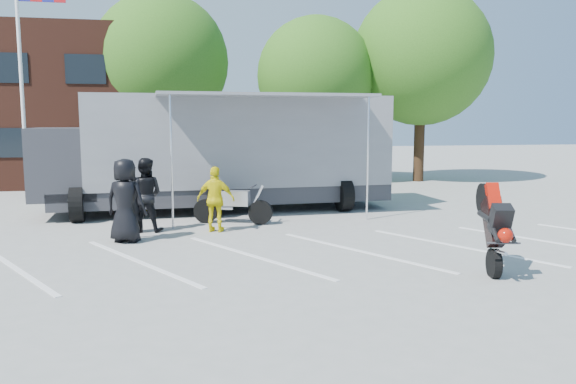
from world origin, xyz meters
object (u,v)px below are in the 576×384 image
object	(u,v)px
transporter_truck	(226,210)
spectator_hivis	(216,199)
tree_left	(161,62)
tree_right	(422,57)
spectator_leather_b	(131,198)
spectator_leather_a	(125,201)
flagpole	(28,56)
spectator_leather_c	(145,195)
tree_mid	(316,76)
parked_motorcycle	(233,224)
stunt_bike_rider	(483,269)

from	to	relation	value
transporter_truck	spectator_hivis	world-z (taller)	transporter_truck
tree_left	tree_right	xyz separation A→B (m)	(12.00, -1.50, 0.31)
spectator_leather_b	spectator_leather_a	bearing A→B (deg)	100.10
flagpole	tree_left	xyz separation A→B (m)	(4.24, 6.00, 0.51)
tree_left	spectator_leather_b	xyz separation A→B (m)	(-0.58, -11.86, -4.65)
spectator_leather_c	spectator_hivis	distance (m)	1.86
tree_mid	spectator_leather_a	bearing A→B (deg)	-122.45
parked_motorcycle	spectator_leather_c	size ratio (longest dim) A/B	1.19
transporter_truck	spectator_leather_c	bearing A→B (deg)	-129.91
stunt_bike_rider	spectator_hivis	world-z (taller)	spectator_hivis
stunt_bike_rider	spectator_leather_b	xyz separation A→B (m)	(-7.08, 5.02, 0.91)
tree_right	spectator_leather_a	world-z (taller)	tree_right
transporter_truck	spectator_leather_a	world-z (taller)	spectator_leather_a
flagpole	stunt_bike_rider	bearing A→B (deg)	-45.36
flagpole	transporter_truck	size ratio (longest dim) A/B	0.69
spectator_hivis	spectator_leather_a	bearing A→B (deg)	41.64
stunt_bike_rider	spectator_leather_c	xyz separation A→B (m)	(-6.73, 5.15, 0.97)
flagpole	parked_motorcycle	world-z (taller)	flagpole
tree_left	spectator_leather_b	world-z (taller)	tree_left
spectator_leather_c	parked_motorcycle	bearing A→B (deg)	-151.38
spectator_leather_a	stunt_bike_rider	bearing A→B (deg)	173.62
tree_mid	tree_right	world-z (taller)	tree_right
spectator_leather_b	parked_motorcycle	bearing A→B (deg)	-151.93
tree_mid	spectator_leather_b	bearing A→B (deg)	-124.92
transporter_truck	spectator_leather_a	size ratio (longest dim) A/B	5.75
flagpole	spectator_leather_a	distance (m)	8.84
spectator_leather_c	spectator_hivis	bearing A→B (deg)	-179.51
tree_right	parked_motorcycle	bearing A→B (deg)	-135.93
tree_mid	spectator_leather_a	world-z (taller)	tree_mid
flagpole	spectator_leather_c	xyz separation A→B (m)	(4.02, -5.73, -4.08)
flagpole	tree_mid	distance (m)	12.31
spectator_leather_b	spectator_leather_c	distance (m)	0.38
spectator_hivis	parked_motorcycle	bearing A→B (deg)	-96.40
parked_motorcycle	spectator_leather_a	world-z (taller)	spectator_leather_a
tree_left	spectator_hivis	world-z (taller)	tree_left
tree_mid	tree_right	bearing A→B (deg)	-5.71
flagpole	spectator_hivis	world-z (taller)	flagpole
parked_motorcycle	spectator_leather_c	xyz separation A→B (m)	(-2.36, -0.68, 0.97)
tree_left	parked_motorcycle	world-z (taller)	tree_left
transporter_truck	spectator_leather_a	xyz separation A→B (m)	(-2.74, -4.37, 1.01)
flagpole	tree_left	world-z (taller)	tree_left
tree_left	tree_right	distance (m)	12.10
tree_left	spectator_leather_c	size ratio (longest dim) A/B	4.45
stunt_bike_rider	tree_mid	bearing A→B (deg)	101.12
tree_left	tree_mid	xyz separation A→B (m)	(7.00, -1.00, -0.62)
spectator_leather_a	spectator_leather_c	size ratio (longest dim) A/B	1.04
tree_left	parked_motorcycle	distance (m)	12.56
stunt_bike_rider	parked_motorcycle	bearing A→B (deg)	139.79
transporter_truck	spectator_leather_a	distance (m)	5.26
tree_mid	spectator_leather_a	xyz separation A→B (m)	(-7.61, -11.97, -3.94)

